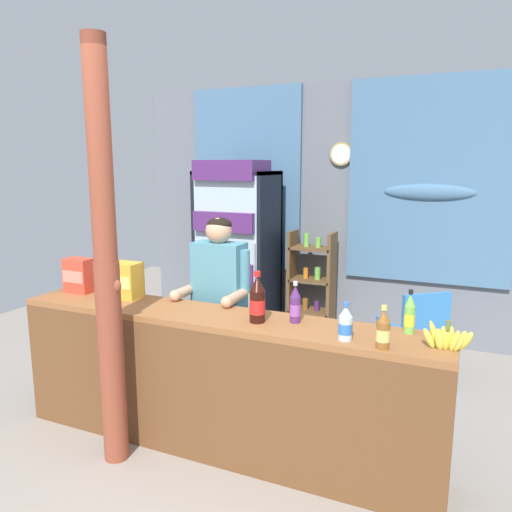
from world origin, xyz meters
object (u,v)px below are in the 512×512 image
at_px(soda_bottle_grape_soda, 295,305).
at_px(bottle_shelf_rack, 311,283).
at_px(plastic_lawn_chair, 416,333).
at_px(soda_bottle_lime_soda, 410,315).
at_px(soda_bottle_water, 345,324).
at_px(timber_post, 107,270).
at_px(soda_bottle_cola, 257,301).
at_px(shopkeeper, 219,293).
at_px(stall_counter, 212,374).
at_px(banana_bunch, 447,339).
at_px(drink_fridge, 237,241).
at_px(snack_box_choco_powder, 125,280).
at_px(soda_bottle_iced_tea, 383,330).
at_px(snack_box_crackers, 79,275).

bearing_deg(soda_bottle_grape_soda, bottle_shelf_rack, 104.90).
distance_m(plastic_lawn_chair, soda_bottle_grape_soda, 1.56).
bearing_deg(soda_bottle_lime_soda, soda_bottle_water, -139.71).
distance_m(timber_post, soda_bottle_cola, 0.92).
xyz_separation_m(shopkeeper, soda_bottle_grape_soda, (0.72, -0.37, 0.09)).
relative_size(stall_counter, shopkeeper, 1.93).
height_order(soda_bottle_lime_soda, soda_bottle_water, soda_bottle_lime_soda).
xyz_separation_m(soda_bottle_cola, soda_bottle_grape_soda, (0.21, 0.08, -0.03)).
xyz_separation_m(soda_bottle_lime_soda, banana_bunch, (0.21, -0.18, -0.05)).
distance_m(drink_fridge, banana_bunch, 3.02).
relative_size(soda_bottle_grape_soda, soda_bottle_water, 1.20).
height_order(timber_post, bottle_shelf_rack, timber_post).
relative_size(plastic_lawn_chair, soda_bottle_grape_soda, 3.37).
bearing_deg(shopkeeper, soda_bottle_water, -27.20).
relative_size(timber_post, snack_box_choco_powder, 10.03).
bearing_deg(soda_bottle_water, banana_bunch, 8.42).
bearing_deg(snack_box_choco_powder, soda_bottle_water, -7.58).
relative_size(timber_post, banana_bunch, 9.63).
bearing_deg(drink_fridge, snack_box_choco_powder, -88.48).
bearing_deg(bottle_shelf_rack, soda_bottle_cola, -80.66).
height_order(bottle_shelf_rack, soda_bottle_water, bottle_shelf_rack).
xyz_separation_m(plastic_lawn_chair, soda_bottle_iced_tea, (-0.02, -1.56, 0.52)).
bearing_deg(shopkeeper, soda_bottle_cola, -42.01).
bearing_deg(soda_bottle_iced_tea, soda_bottle_water, 168.80).
bearing_deg(soda_bottle_lime_soda, bottle_shelf_rack, 120.15).
height_order(shopkeeper, soda_bottle_lime_soda, shopkeeper).
relative_size(stall_counter, banana_bunch, 10.69).
bearing_deg(drink_fridge, bottle_shelf_rack, 20.24).
bearing_deg(timber_post, shopkeeper, 68.53).
bearing_deg(snack_box_choco_powder, soda_bottle_grape_soda, -1.87).
bearing_deg(soda_bottle_iced_tea, snack_box_choco_powder, 172.01).
bearing_deg(drink_fridge, banana_bunch, -42.81).
relative_size(timber_post, bottle_shelf_rack, 2.22).
height_order(stall_counter, snack_box_choco_powder, snack_box_choco_powder).
bearing_deg(bottle_shelf_rack, plastic_lawn_chair, -36.97).
relative_size(stall_counter, bottle_shelf_rack, 2.47).
distance_m(stall_counter, shopkeeper, 0.69).
xyz_separation_m(drink_fridge, bottle_shelf_rack, (0.76, 0.28, -0.44)).
bearing_deg(soda_bottle_iced_tea, shopkeeper, 155.17).
distance_m(plastic_lawn_chair, shopkeeper, 1.68).
relative_size(drink_fridge, soda_bottle_cola, 6.03).
bearing_deg(soda_bottle_water, timber_post, -169.22).
distance_m(timber_post, drink_fridge, 2.42).
distance_m(bottle_shelf_rack, soda_bottle_grape_soda, 2.34).
bearing_deg(soda_bottle_iced_tea, soda_bottle_lime_soda, 72.23).
relative_size(stall_counter, snack_box_crackers, 11.14).
distance_m(drink_fridge, soda_bottle_iced_tea, 2.89).
distance_m(plastic_lawn_chair, snack_box_crackers, 2.71).
relative_size(soda_bottle_lime_soda, soda_bottle_iced_tea, 1.10).
xyz_separation_m(drink_fridge, soda_bottle_water, (1.70, -2.13, -0.04)).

